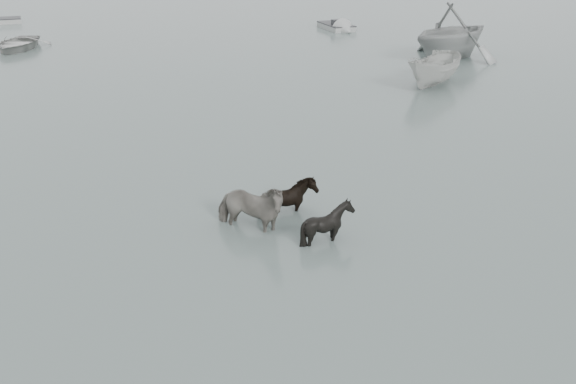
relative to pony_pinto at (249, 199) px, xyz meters
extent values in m
plane|color=#51605D|center=(1.86, -0.14, -0.86)|extent=(140.00, 140.00, 0.00)
imported|color=black|center=(0.00, 0.00, 0.00)|extent=(2.17, 1.30, 1.71)
imported|color=black|center=(0.76, 1.09, -0.18)|extent=(1.61, 1.71, 1.36)
imported|color=black|center=(2.00, -0.17, -0.21)|extent=(1.25, 1.13, 1.29)
imported|color=#B2B1AD|center=(-20.09, 20.88, -0.39)|extent=(4.06, 5.04, 0.92)
imported|color=#A2A5A2|center=(5.52, 23.49, 0.75)|extent=(7.88, 8.03, 3.21)
imported|color=#B4B5B0|center=(4.60, 16.53, -0.03)|extent=(3.26, 4.58, 1.66)
camera|label=1|loc=(3.91, -14.09, 6.42)|focal=40.00mm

